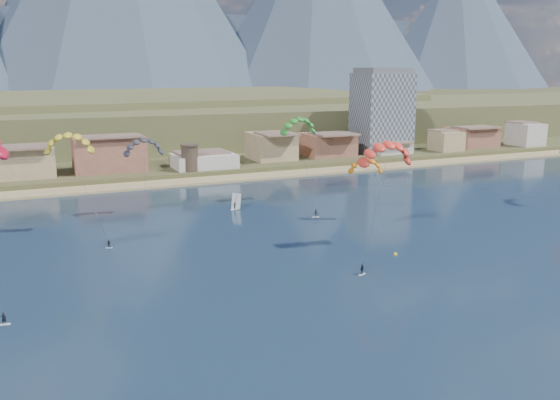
% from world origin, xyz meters
% --- Properties ---
extents(ground, '(2400.00, 2400.00, 0.00)m').
position_xyz_m(ground, '(0.00, 0.00, 0.00)').
color(ground, black).
rests_on(ground, ground).
extents(beach, '(2200.00, 12.00, 0.90)m').
position_xyz_m(beach, '(0.00, 106.00, 0.25)').
color(beach, tan).
rests_on(beach, ground).
extents(land, '(2200.00, 900.00, 4.00)m').
position_xyz_m(land, '(0.00, 560.00, 0.00)').
color(land, '#4C4629').
rests_on(land, ground).
extents(foothills, '(940.00, 210.00, 18.00)m').
position_xyz_m(foothills, '(22.39, 232.47, 9.08)').
color(foothills, brown).
rests_on(foothills, ground).
extents(town, '(400.00, 24.00, 12.00)m').
position_xyz_m(town, '(-40.00, 122.00, 8.00)').
color(town, beige).
rests_on(town, ground).
extents(apartment_tower, '(20.00, 16.00, 32.00)m').
position_xyz_m(apartment_tower, '(85.00, 128.00, 17.82)').
color(apartment_tower, gray).
rests_on(apartment_tower, ground).
extents(watchtower, '(5.82, 5.82, 8.60)m').
position_xyz_m(watchtower, '(5.00, 114.00, 6.37)').
color(watchtower, '#47382D').
rests_on(watchtower, ground).
extents(kitesurfer_yellow, '(10.93, 15.26, 23.58)m').
position_xyz_m(kitesurfer_yellow, '(-34.16, 59.32, 19.72)').
color(kitesurfer_yellow, silver).
rests_on(kitesurfer_yellow, ground).
extents(kitesurfer_orange, '(17.69, 14.33, 24.15)m').
position_xyz_m(kitesurfer_orange, '(18.66, 25.78, 19.13)').
color(kitesurfer_orange, silver).
rests_on(kitesurfer_orange, ground).
extents(kitesurfer_green, '(10.37, 18.11, 24.74)m').
position_xyz_m(kitesurfer_green, '(20.79, 67.72, 20.21)').
color(kitesurfer_green, silver).
rests_on(kitesurfer_green, ground).
extents(distant_kite_dark, '(9.56, 5.97, 20.04)m').
position_xyz_m(distant_kite_dark, '(-17.64, 68.96, 17.04)').
color(distant_kite_dark, '#262626').
rests_on(distant_kite_dark, ground).
extents(distant_kite_orange, '(8.56, 6.96, 16.19)m').
position_xyz_m(distant_kite_orange, '(26.55, 45.18, 13.25)').
color(distant_kite_orange, '#262626').
rests_on(distant_kite_orange, ground).
extents(windsurfer, '(2.28, 2.49, 3.93)m').
position_xyz_m(windsurfer, '(3.69, 67.58, 1.25)').
color(windsurfer, silver).
rests_on(windsurfer, ground).
extents(buoy, '(0.73, 0.73, 0.73)m').
position_xyz_m(buoy, '(18.84, 21.66, 0.12)').
color(buoy, yellow).
rests_on(buoy, ground).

